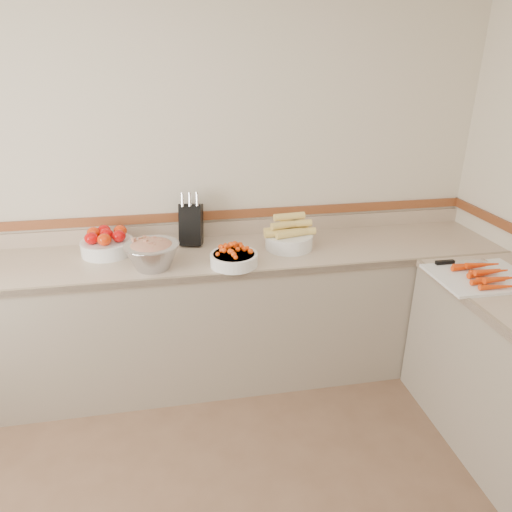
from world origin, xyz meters
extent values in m
plane|color=beige|center=(0.00, 2.00, 1.30)|extent=(4.00, 0.00, 4.00)
cube|color=tan|center=(0.00, 1.68, 0.88)|extent=(4.00, 0.65, 0.04)
cube|color=gray|center=(0.00, 1.68, 0.43)|extent=(4.00, 0.63, 0.86)
cube|color=gray|center=(0.00, 1.36, 0.88)|extent=(4.00, 0.02, 0.04)
cube|color=tan|center=(0.00, 1.99, 0.95)|extent=(4.00, 0.02, 0.10)
cube|color=brown|center=(0.00, 1.99, 1.05)|extent=(4.00, 0.02, 0.06)
cube|color=black|center=(0.01, 1.87, 1.03)|extent=(0.18, 0.20, 0.29)
cylinder|color=silver|center=(-0.03, 1.84, 1.20)|extent=(0.03, 0.04, 0.07)
cylinder|color=silver|center=(0.01, 1.84, 1.20)|extent=(0.03, 0.04, 0.07)
cylinder|color=silver|center=(0.06, 1.84, 1.20)|extent=(0.03, 0.04, 0.07)
cylinder|color=silver|center=(-0.03, 1.87, 1.20)|extent=(0.03, 0.04, 0.07)
cylinder|color=silver|center=(0.01, 1.87, 1.20)|extent=(0.03, 0.04, 0.07)
cylinder|color=silver|center=(0.06, 1.87, 1.20)|extent=(0.03, 0.04, 0.07)
cylinder|color=silver|center=(-0.03, 1.89, 1.20)|extent=(0.03, 0.04, 0.07)
cylinder|color=silver|center=(0.01, 1.89, 1.20)|extent=(0.03, 0.04, 0.07)
cylinder|color=silver|center=(0.06, 1.89, 1.20)|extent=(0.03, 0.04, 0.07)
cylinder|color=white|center=(-0.52, 1.79, 0.94)|extent=(0.32, 0.32, 0.09)
torus|color=white|center=(-0.52, 1.79, 0.98)|extent=(0.32, 0.32, 0.01)
cylinder|color=white|center=(-0.52, 1.79, 0.98)|extent=(0.28, 0.28, 0.01)
ellipsoid|color=red|center=(-0.60, 1.75, 1.02)|extent=(0.08, 0.08, 0.07)
ellipsoid|color=red|center=(-0.52, 1.71, 1.02)|extent=(0.08, 0.08, 0.07)
ellipsoid|color=red|center=(-0.44, 1.76, 1.02)|extent=(0.08, 0.08, 0.07)
ellipsoid|color=red|center=(-0.60, 1.85, 1.02)|extent=(0.08, 0.08, 0.07)
ellipsoid|color=red|center=(-0.52, 1.81, 1.02)|extent=(0.08, 0.08, 0.07)
ellipsoid|color=red|center=(-0.44, 1.86, 1.02)|extent=(0.08, 0.08, 0.07)
ellipsoid|color=red|center=(-0.54, 1.88, 1.02)|extent=(0.08, 0.08, 0.07)
cylinder|color=white|center=(0.24, 1.47, 0.94)|extent=(0.28, 0.28, 0.07)
torus|color=white|center=(0.24, 1.47, 0.97)|extent=(0.28, 0.28, 0.01)
cylinder|color=white|center=(0.24, 1.47, 0.97)|extent=(0.25, 0.25, 0.01)
sphere|color=#F14208|center=(0.18, 1.44, 1.01)|extent=(0.03, 0.03, 0.03)
sphere|color=#F14208|center=(0.21, 1.43, 1.02)|extent=(0.03, 0.03, 0.03)
sphere|color=#F14208|center=(0.26, 1.45, 1.02)|extent=(0.03, 0.03, 0.03)
sphere|color=#F14208|center=(0.29, 1.52, 1.00)|extent=(0.03, 0.03, 0.03)
sphere|color=#F14208|center=(0.30, 1.45, 1.00)|extent=(0.03, 0.03, 0.03)
sphere|color=#F14208|center=(0.22, 1.43, 1.02)|extent=(0.03, 0.03, 0.03)
sphere|color=#F14208|center=(0.15, 1.46, 1.00)|extent=(0.03, 0.03, 0.03)
sphere|color=#F14208|center=(0.23, 1.49, 1.03)|extent=(0.03, 0.03, 0.03)
sphere|color=#F14208|center=(0.26, 1.55, 1.00)|extent=(0.03, 0.03, 0.03)
sphere|color=#F14208|center=(0.24, 1.44, 1.02)|extent=(0.03, 0.03, 0.03)
sphere|color=#F14208|center=(0.17, 1.54, 0.99)|extent=(0.03, 0.03, 0.03)
sphere|color=#F14208|center=(0.24, 1.45, 1.03)|extent=(0.03, 0.03, 0.03)
sphere|color=#F14208|center=(0.24, 1.47, 1.03)|extent=(0.03, 0.03, 0.03)
sphere|color=#F14208|center=(0.19, 1.42, 1.01)|extent=(0.03, 0.03, 0.03)
sphere|color=#F14208|center=(0.18, 1.45, 1.01)|extent=(0.03, 0.03, 0.03)
sphere|color=#F14208|center=(0.23, 1.48, 1.03)|extent=(0.03, 0.03, 0.03)
sphere|color=#F14208|center=(0.20, 1.48, 1.02)|extent=(0.03, 0.03, 0.03)
sphere|color=#F14208|center=(0.24, 1.50, 1.03)|extent=(0.03, 0.03, 0.03)
sphere|color=#F14208|center=(0.24, 1.49, 1.03)|extent=(0.03, 0.03, 0.03)
sphere|color=#F14208|center=(0.28, 1.46, 1.02)|extent=(0.03, 0.03, 0.03)
sphere|color=#F14208|center=(0.24, 1.57, 0.99)|extent=(0.03, 0.03, 0.03)
sphere|color=#F14208|center=(0.23, 1.47, 1.02)|extent=(0.03, 0.03, 0.03)
sphere|color=#F14208|center=(0.24, 1.43, 1.01)|extent=(0.03, 0.03, 0.03)
sphere|color=#F14208|center=(0.26, 1.41, 1.01)|extent=(0.03, 0.03, 0.03)
sphere|color=#F14208|center=(0.22, 1.48, 1.02)|extent=(0.03, 0.03, 0.03)
sphere|color=#F14208|center=(0.24, 1.47, 1.02)|extent=(0.03, 0.03, 0.03)
sphere|color=#F14208|center=(0.29, 1.47, 1.01)|extent=(0.03, 0.03, 0.03)
sphere|color=#F14208|center=(0.19, 1.47, 1.01)|extent=(0.03, 0.03, 0.03)
sphere|color=#F14208|center=(0.28, 1.55, 1.00)|extent=(0.03, 0.03, 0.03)
sphere|color=#F14208|center=(0.24, 1.47, 1.03)|extent=(0.03, 0.03, 0.03)
cylinder|color=white|center=(0.63, 1.68, 0.95)|extent=(0.31, 0.31, 0.09)
torus|color=white|center=(0.63, 1.68, 0.99)|extent=(0.31, 0.31, 0.01)
cylinder|color=#F8CF67|center=(0.56, 1.66, 1.01)|extent=(0.21, 0.07, 0.05)
cylinder|color=#F8CF67|center=(0.63, 1.63, 1.01)|extent=(0.21, 0.09, 0.05)
cylinder|color=#F8CF67|center=(0.69, 1.66, 1.01)|extent=(0.21, 0.05, 0.05)
cylinder|color=#F8CF67|center=(0.57, 1.72, 1.01)|extent=(0.21, 0.08, 0.05)
cylinder|color=#F8CF67|center=(0.66, 1.73, 1.01)|extent=(0.21, 0.07, 0.05)
cylinder|color=#F8CF67|center=(0.61, 1.68, 1.06)|extent=(0.21, 0.09, 0.05)
cylinder|color=#F8CF67|center=(0.67, 1.69, 1.06)|extent=(0.20, 0.05, 0.05)
cylinder|color=#F8CF67|center=(0.63, 1.71, 1.10)|extent=(0.21, 0.07, 0.05)
cylinder|color=#B2B2BA|center=(-0.23, 1.51, 0.97)|extent=(0.32, 0.32, 0.15)
torus|color=#B2B2BA|center=(-0.23, 1.51, 1.04)|extent=(0.32, 0.32, 0.01)
ellipsoid|color=#C6164D|center=(-0.23, 1.51, 1.03)|extent=(0.26, 0.26, 0.08)
cube|color=#C6164D|center=(-0.24, 1.51, 1.05)|extent=(0.03, 0.03, 0.02)
cube|color=#A8CC63|center=(-0.29, 1.53, 1.05)|extent=(0.03, 0.03, 0.02)
cube|color=#C6164D|center=(-0.27, 1.59, 1.06)|extent=(0.03, 0.03, 0.02)
cube|color=#A8CC63|center=(-0.23, 1.52, 1.06)|extent=(0.03, 0.03, 0.02)
cube|color=#C6164D|center=(-0.22, 1.58, 1.06)|extent=(0.03, 0.03, 0.02)
cube|color=#A8CC63|center=(-0.18, 1.52, 1.06)|extent=(0.02, 0.02, 0.02)
cube|color=#C6164D|center=(-0.22, 1.57, 1.05)|extent=(0.03, 0.03, 0.02)
cube|color=#A8CC63|center=(-0.33, 1.55, 1.07)|extent=(0.03, 0.03, 0.02)
cube|color=#C6164D|center=(-0.25, 1.59, 1.06)|extent=(0.02, 0.02, 0.02)
cube|color=#A8CC63|center=(-0.22, 1.46, 1.06)|extent=(0.03, 0.03, 0.02)
cube|color=#C6164D|center=(-0.26, 1.51, 1.07)|extent=(0.03, 0.03, 0.02)
cube|color=#A8CC63|center=(-0.30, 1.59, 1.06)|extent=(0.03, 0.03, 0.02)
cube|color=#C6164D|center=(-0.25, 1.54, 1.06)|extent=(0.03, 0.03, 0.02)
cube|color=#A8CC63|center=(-0.23, 1.47, 1.07)|extent=(0.03, 0.03, 0.02)
cube|color=white|center=(1.57, 1.05, 0.91)|extent=(0.53, 0.42, 0.02)
cone|color=#F13E08|center=(1.57, 0.88, 0.93)|extent=(0.21, 0.03, 0.03)
cone|color=#F13E08|center=(1.57, 0.91, 0.96)|extent=(0.21, 0.03, 0.03)
cone|color=#F13E08|center=(1.57, 0.94, 0.93)|extent=(0.21, 0.03, 0.03)
cone|color=#F13E08|center=(1.57, 0.97, 0.93)|extent=(0.21, 0.03, 0.03)
cone|color=#F13E08|center=(1.57, 1.00, 0.96)|extent=(0.21, 0.03, 0.03)
cone|color=#F13E08|center=(1.57, 1.03, 0.93)|extent=(0.21, 0.03, 0.03)
cone|color=#F13E08|center=(1.57, 1.06, 0.93)|extent=(0.21, 0.03, 0.03)
cone|color=#F13E08|center=(1.57, 1.10, 0.96)|extent=(0.21, 0.03, 0.03)
cone|color=#F13E08|center=(1.57, 1.13, 0.93)|extent=(0.21, 0.03, 0.03)
cone|color=#F13E08|center=(1.57, 1.16, 0.93)|extent=(0.21, 0.03, 0.03)
cube|color=silver|center=(1.62, 1.23, 0.92)|extent=(0.22, 0.04, 0.00)
cube|color=black|center=(1.46, 1.23, 0.93)|extent=(0.11, 0.03, 0.02)
camera|label=1|loc=(-0.07, -0.99, 2.01)|focal=32.00mm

